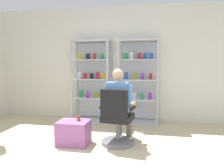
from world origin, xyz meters
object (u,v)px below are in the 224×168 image
object	(u,v)px
display_cabinet_left	(92,80)
seated_shopkeeper	(120,102)
tea_glass	(79,118)
office_chair	(117,122)
display_cabinet_right	(138,81)
storage_crate	(74,133)

from	to	relation	value
display_cabinet_left	seated_shopkeeper	xyz separation A→B (m)	(0.88, -1.37, -0.25)
seated_shopkeeper	tea_glass	bearing A→B (deg)	-161.30
office_chair	seated_shopkeeper	distance (m)	0.36
display_cabinet_left	display_cabinet_right	xyz separation A→B (m)	(1.10, -0.00, 0.00)
office_chair	storage_crate	world-z (taller)	office_chair
display_cabinet_right	storage_crate	bearing A→B (deg)	-120.70
display_cabinet_right	tea_glass	size ratio (longest dim) A/B	21.55
display_cabinet_right	seated_shopkeeper	xyz separation A→B (m)	(-0.22, -1.37, -0.26)
seated_shopkeeper	storage_crate	world-z (taller)	seated_shopkeeper
display_cabinet_right	office_chair	distance (m)	1.65
seated_shopkeeper	tea_glass	world-z (taller)	seated_shopkeeper
tea_glass	seated_shopkeeper	bearing A→B (deg)	18.70
display_cabinet_left	tea_glass	size ratio (longest dim) A/B	21.55
seated_shopkeeper	office_chair	bearing A→B (deg)	-97.74
storage_crate	office_chair	bearing A→B (deg)	7.82
display_cabinet_left	tea_glass	world-z (taller)	display_cabinet_left
display_cabinet_right	seated_shopkeeper	world-z (taller)	display_cabinet_right
storage_crate	display_cabinet_left	bearing A→B (deg)	94.67
display_cabinet_left	display_cabinet_right	world-z (taller)	same
display_cabinet_left	seated_shopkeeper	bearing A→B (deg)	-57.12
display_cabinet_right	storage_crate	xyz separation A→B (m)	(-0.97, -1.63, -0.77)
office_chair	storage_crate	xyz separation A→B (m)	(-0.73, -0.10, -0.19)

